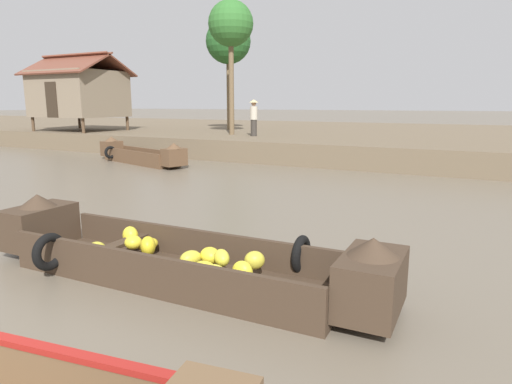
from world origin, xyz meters
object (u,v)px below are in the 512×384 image
(cargo_boat_upstream, at_px, (140,155))
(palm_tree_mid, at_px, (231,25))
(palm_tree_near, at_px, (228,42))
(banana_boat, at_px, (174,257))
(stilt_house_left, at_px, (79,93))
(vendor_person, at_px, (254,116))

(cargo_boat_upstream, distance_m, palm_tree_mid, 7.69)
(palm_tree_near, distance_m, palm_tree_mid, 3.98)
(banana_boat, bearing_deg, palm_tree_mid, 117.78)
(stilt_house_left, distance_m, vendor_person, 10.50)
(vendor_person, bearing_deg, palm_tree_near, 133.31)
(palm_tree_mid, height_order, vendor_person, palm_tree_mid)
(cargo_boat_upstream, bearing_deg, vendor_person, 60.17)
(palm_tree_mid, bearing_deg, palm_tree_near, 122.75)
(stilt_house_left, relative_size, vendor_person, 2.96)
(banana_boat, xyz_separation_m, vendor_person, (-6.03, 13.72, 1.48))
(cargo_boat_upstream, relative_size, stilt_house_left, 1.05)
(banana_boat, bearing_deg, cargo_boat_upstream, 133.85)
(palm_tree_near, bearing_deg, stilt_house_left, -146.42)
(banana_boat, height_order, stilt_house_left, stilt_house_left)
(banana_boat, height_order, palm_tree_mid, palm_tree_mid)
(stilt_house_left, xyz_separation_m, palm_tree_near, (6.81, 4.52, 2.77))
(cargo_boat_upstream, bearing_deg, stilt_house_left, 152.88)
(palm_tree_near, bearing_deg, palm_tree_mid, -57.25)
(palm_tree_near, relative_size, palm_tree_mid, 0.99)
(vendor_person, bearing_deg, cargo_boat_upstream, -119.83)
(stilt_house_left, distance_m, palm_tree_mid, 9.52)
(stilt_house_left, bearing_deg, cargo_boat_upstream, -27.12)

